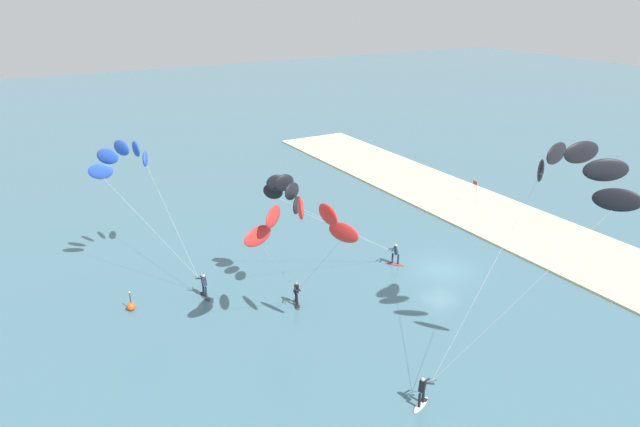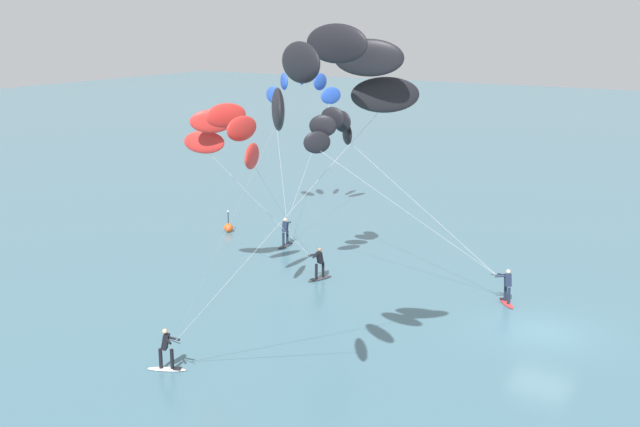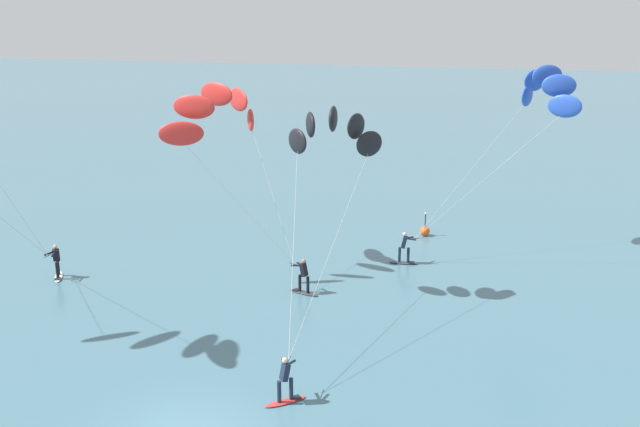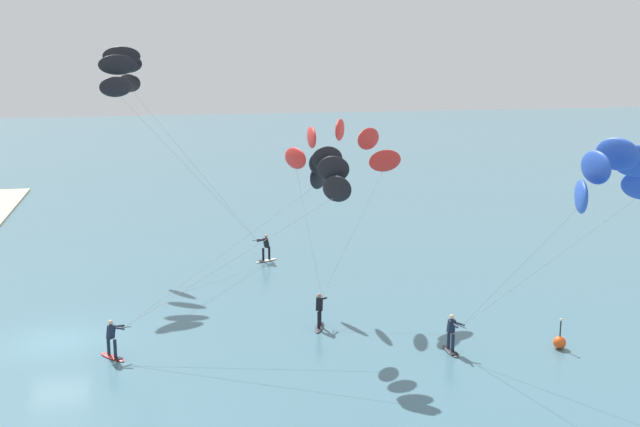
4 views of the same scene
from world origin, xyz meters
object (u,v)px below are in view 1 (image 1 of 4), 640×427
at_px(marker_buoy, 131,306).
at_px(kitesurfer_nearshore, 291,195).
at_px(kitesurfer_downwind, 573,177).
at_px(beach_flag, 476,188).
at_px(kitesurfer_mid_water, 126,162).
at_px(kitesurfer_far_out, 301,225).

bearing_deg(marker_buoy, kitesurfer_nearshore, -108.39).
distance_m(kitesurfer_downwind, marker_buoy, 27.50).
relative_size(marker_buoy, beach_flag, 0.63).
bearing_deg(kitesurfer_downwind, kitesurfer_nearshore, 29.21).
distance_m(kitesurfer_nearshore, kitesurfer_mid_water, 12.10).
relative_size(kitesurfer_nearshore, kitesurfer_far_out, 1.15).
distance_m(kitesurfer_far_out, beach_flag, 29.33).
distance_m(kitesurfer_nearshore, kitesurfer_far_out, 6.31).
height_order(kitesurfer_nearshore, kitesurfer_downwind, kitesurfer_downwind).
relative_size(kitesurfer_nearshore, beach_flag, 4.85).
height_order(kitesurfer_nearshore, marker_buoy, kitesurfer_nearshore).
distance_m(kitesurfer_mid_water, marker_buoy, 9.90).
height_order(kitesurfer_mid_water, beach_flag, kitesurfer_mid_water).
xyz_separation_m(kitesurfer_mid_water, marker_buoy, (-5.50, 1.86, -8.02)).
bearing_deg(marker_buoy, kitesurfer_far_out, -140.16).
height_order(kitesurfer_mid_water, kitesurfer_downwind, kitesurfer_downwind).
distance_m(kitesurfer_mid_water, kitesurfer_far_out, 15.77).
bearing_deg(kitesurfer_far_out, kitesurfer_mid_water, 21.52).
bearing_deg(kitesurfer_nearshore, marker_buoy, 71.61).
xyz_separation_m(kitesurfer_nearshore, kitesurfer_far_out, (-5.82, 2.41, 0.47)).
bearing_deg(marker_buoy, kitesurfer_downwind, -134.39).
distance_m(kitesurfer_nearshore, beach_flag, 24.91).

